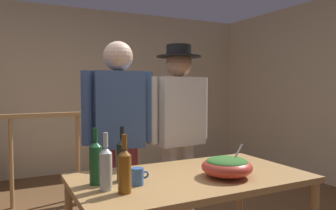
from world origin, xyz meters
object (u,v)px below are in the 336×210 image
(serving_table, at_px, (191,185))
(person_standing_right, at_px, (179,123))
(wine_bottle_clear, at_px, (106,167))
(wine_bottle_green, at_px, (96,161))
(wine_glass, at_px, (124,156))
(wine_bottle_amber, at_px, (125,170))
(stair_railing, at_px, (30,144))
(salad_bowl, at_px, (227,166))
(person_standing_left, at_px, (118,128))
(mug_blue, at_px, (138,176))
(wine_bottle_dark, at_px, (122,159))

(serving_table, height_order, person_standing_right, person_standing_right)
(wine_bottle_clear, relative_size, wine_bottle_green, 0.97)
(wine_glass, xyz_separation_m, wine_bottle_amber, (-0.15, -0.44, 0.02))
(stair_railing, xyz_separation_m, wine_bottle_clear, (0.25, -2.14, 0.18))
(stair_railing, relative_size, person_standing_right, 2.16)
(wine_bottle_amber, bearing_deg, wine_glass, 71.73)
(wine_bottle_clear, bearing_deg, serving_table, 4.72)
(salad_bowl, height_order, wine_bottle_green, wine_bottle_green)
(person_standing_right, bearing_deg, person_standing_left, -6.42)
(salad_bowl, relative_size, wine_bottle_clear, 1.01)
(wine_glass, distance_m, person_standing_left, 0.41)
(wine_bottle_clear, bearing_deg, wine_glass, 57.32)
(stair_railing, relative_size, wine_bottle_clear, 11.24)
(person_standing_left, bearing_deg, mug_blue, 87.27)
(serving_table, bearing_deg, wine_glass, 140.23)
(wine_glass, relative_size, wine_bottle_amber, 0.48)
(wine_bottle_green, xyz_separation_m, person_standing_left, (0.33, 0.59, 0.11))
(wine_glass, relative_size, mug_blue, 1.43)
(serving_table, distance_m, wine_bottle_dark, 0.49)
(stair_railing, distance_m, serving_table, 2.25)
(stair_railing, xyz_separation_m, serving_table, (0.83, -2.09, -0.01))
(wine_bottle_amber, bearing_deg, wine_bottle_green, 113.88)
(salad_bowl, xyz_separation_m, wine_glass, (-0.55, 0.43, 0.03))
(wine_bottle_green, distance_m, mug_blue, 0.27)
(serving_table, distance_m, wine_glass, 0.50)
(salad_bowl, xyz_separation_m, mug_blue, (-0.57, 0.10, -0.02))
(wine_bottle_dark, relative_size, person_standing_right, 0.20)
(serving_table, bearing_deg, wine_bottle_green, 172.06)
(serving_table, height_order, wine_bottle_dark, wine_bottle_dark)
(wine_bottle_green, height_order, person_standing_left, person_standing_left)
(mug_blue, distance_m, person_standing_right, 0.99)
(stair_railing, distance_m, wine_glass, 1.86)
(serving_table, bearing_deg, person_standing_right, 67.84)
(wine_bottle_green, height_order, mug_blue, wine_bottle_green)
(stair_railing, height_order, wine_bottle_green, wine_bottle_green)
(stair_railing, xyz_separation_m, mug_blue, (0.44, -2.13, 0.11))
(stair_railing, bearing_deg, wine_bottle_green, -83.54)
(stair_railing, distance_m, wine_bottle_green, 2.03)
(person_standing_left, bearing_deg, wine_bottle_green, 66.85)
(wine_bottle_clear, xyz_separation_m, person_standing_left, (0.31, 0.72, 0.12))
(mug_blue, bearing_deg, person_standing_left, 80.85)
(wine_bottle_amber, relative_size, mug_blue, 2.98)
(salad_bowl, distance_m, person_standing_left, 0.95)
(person_standing_left, height_order, person_standing_right, person_standing_right)
(stair_railing, bearing_deg, salad_bowl, -65.38)
(person_standing_left, bearing_deg, person_standing_right, -173.58)
(serving_table, bearing_deg, wine_bottle_clear, -175.28)
(wine_bottle_dark, xyz_separation_m, wine_bottle_green, (-0.16, 0.00, 0.00))
(wine_glass, distance_m, person_standing_right, 0.75)
(wine_bottle_clear, bearing_deg, person_standing_left, 66.74)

